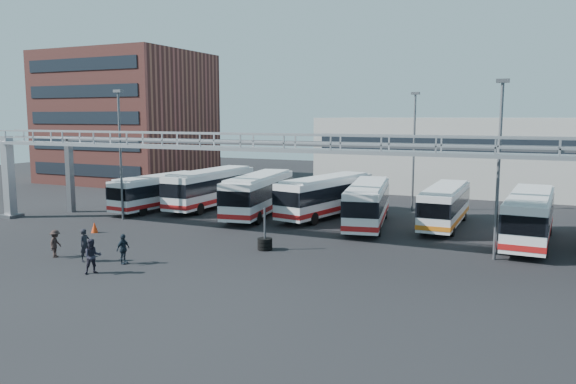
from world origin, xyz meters
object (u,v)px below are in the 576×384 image
at_px(pedestrian_c, 55,244).
at_px(pedestrian_d, 123,249).
at_px(light_pole_left, 120,148).
at_px(light_pole_back, 414,145).
at_px(cone_right, 94,227).
at_px(tire_stack, 265,243).
at_px(bus_6, 445,204).
at_px(pedestrian_a, 85,245).
at_px(bus_5, 368,202).
at_px(bus_4, 326,195).
at_px(bus_3, 259,193).
at_px(bus_7, 529,216).
at_px(light_pole_mid, 499,160).
at_px(bus_1, 160,191).
at_px(pedestrian_b, 93,256).
at_px(bus_2, 211,187).

bearing_deg(pedestrian_c, pedestrian_d, -104.52).
distance_m(light_pole_left, light_pole_back, 24.41).
xyz_separation_m(light_pole_back, cone_right, (-18.33, -18.85, -5.35)).
xyz_separation_m(cone_right, tire_stack, (13.30, 0.45, 0.06)).
xyz_separation_m(bus_6, pedestrian_a, (-16.80, -18.80, -0.75)).
bearing_deg(bus_5, pedestrian_a, -136.08).
bearing_deg(tire_stack, bus_4, 93.00).
bearing_deg(bus_3, bus_7, -13.62).
distance_m(light_pole_mid, bus_5, 12.11).
distance_m(bus_1, cone_right, 10.30).
relative_size(bus_6, pedestrian_d, 5.99).
bearing_deg(tire_stack, pedestrian_a, -139.87).
bearing_deg(bus_5, bus_6, 11.66).
relative_size(pedestrian_d, tire_stack, 0.64).
height_order(light_pole_mid, pedestrian_b, light_pole_mid).
distance_m(bus_6, tire_stack, 15.01).
relative_size(bus_2, bus_7, 1.02).
bearing_deg(light_pole_left, pedestrian_c, -67.04).
distance_m(bus_4, pedestrian_c, 21.22).
distance_m(bus_7, tire_stack, 17.05).
xyz_separation_m(bus_2, tire_stack, (11.68, -12.25, -1.45)).
xyz_separation_m(light_pole_left, light_pole_back, (20.00, 14.00, 0.00)).
bearing_deg(light_pole_mid, pedestrian_d, -152.65).
xyz_separation_m(bus_1, bus_7, (29.96, -1.00, 0.16)).
bearing_deg(bus_6, bus_5, -157.54).
xyz_separation_m(light_pole_mid, bus_6, (-4.22, 8.67, -4.03)).
bearing_deg(light_pole_mid, bus_7, 72.47).
height_order(bus_1, pedestrian_c, bus_1).
relative_size(bus_1, cone_right, 13.39).
relative_size(bus_5, pedestrian_b, 5.99).
distance_m(bus_4, pedestrian_b, 21.26).
relative_size(light_pole_back, tire_stack, 3.90).
xyz_separation_m(bus_6, pedestrian_c, (-19.06, -18.81, -0.88)).
height_order(bus_2, bus_5, bus_2).
bearing_deg(pedestrian_b, tire_stack, 3.72).
relative_size(light_pole_left, pedestrian_a, 5.43).
bearing_deg(bus_4, pedestrian_b, -92.30).
xyz_separation_m(bus_4, pedestrian_b, (-5.10, -20.62, -0.92)).
bearing_deg(pedestrian_b, light_pole_back, 15.98).
xyz_separation_m(bus_2, bus_7, (26.35, -3.67, -0.05)).
relative_size(light_pole_mid, bus_5, 0.92).
distance_m(bus_6, pedestrian_c, 26.80).
xyz_separation_m(bus_2, pedestrian_c, (1.44, -18.99, -1.09)).
xyz_separation_m(bus_7, pedestrian_d, (-20.32, -14.83, -1.01)).
bearing_deg(tire_stack, light_pole_mid, 14.65).
distance_m(bus_2, pedestrian_c, 19.07).
bearing_deg(light_pole_mid, bus_5, 145.80).
distance_m(light_pole_left, pedestrian_c, 13.07).
relative_size(pedestrian_a, pedestrian_c, 1.16).
distance_m(bus_2, pedestrian_b, 21.58).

